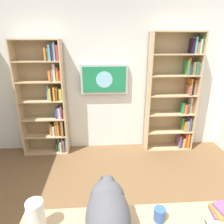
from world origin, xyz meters
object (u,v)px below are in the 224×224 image
at_px(bookshelf_left, 177,96).
at_px(paper_towel_roll, 36,216).
at_px(bookshelf_right, 48,101).
at_px(coffee_mug, 160,214).
at_px(wall_mounted_tv, 104,79).
at_px(cat, 108,212).

xyz_separation_m(bookshelf_left, paper_towel_roll, (1.82, 2.39, -0.16)).
distance_m(bookshelf_right, coffee_mug, 2.70).
bearing_deg(wall_mounted_tv, paper_towel_roll, 78.33).
height_order(wall_mounted_tv, paper_towel_roll, wall_mounted_tv).
distance_m(bookshelf_left, wall_mounted_tv, 1.35).
bearing_deg(coffee_mug, cat, 10.55).
bearing_deg(wall_mounted_tv, bookshelf_right, 4.95).
xyz_separation_m(bookshelf_right, cat, (-0.94, 2.43, -0.05)).
bearing_deg(coffee_mug, paper_towel_roll, 1.63).
bearing_deg(bookshelf_right, paper_towel_roll, 101.34).
xyz_separation_m(bookshelf_left, wall_mounted_tv, (1.31, -0.08, 0.30)).
relative_size(bookshelf_right, coffee_mug, 20.94).
bearing_deg(paper_towel_roll, bookshelf_left, -127.32).
distance_m(bookshelf_left, coffee_mug, 2.58).
bearing_deg(bookshelf_right, bookshelf_left, -179.89).
relative_size(bookshelf_left, bookshelf_right, 1.06).
distance_m(bookshelf_left, cat, 2.79).
relative_size(cat, paper_towel_roll, 2.96).
bearing_deg(bookshelf_left, cat, 60.73).
bearing_deg(bookshelf_right, cat, 111.07).
relative_size(paper_towel_roll, coffee_mug, 2.35).
height_order(bookshelf_right, cat, bookshelf_right).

